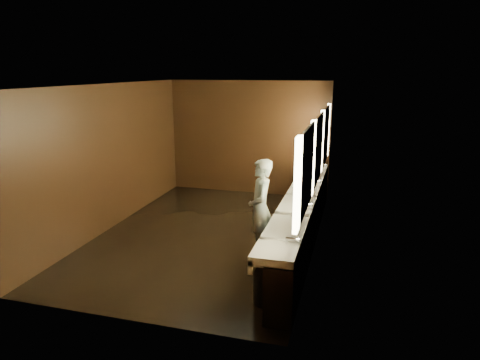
% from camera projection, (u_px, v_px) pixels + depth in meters
% --- Properties ---
extents(floor, '(6.00, 6.00, 0.00)m').
position_uv_depth(floor, '(209.00, 234.00, 8.18)').
color(floor, black).
rests_on(floor, ground).
extents(ceiling, '(4.00, 6.00, 0.02)m').
position_uv_depth(ceiling, '(206.00, 84.00, 7.47)').
color(ceiling, '#2D2D2B').
rests_on(ceiling, wall_back).
extents(wall_back, '(4.00, 0.02, 2.80)m').
position_uv_depth(wall_back, '(248.00, 138.00, 10.62)').
color(wall_back, black).
rests_on(wall_back, floor).
extents(wall_front, '(4.00, 0.02, 2.80)m').
position_uv_depth(wall_front, '(122.00, 215.00, 5.03)').
color(wall_front, black).
rests_on(wall_front, floor).
extents(wall_left, '(0.02, 6.00, 2.80)m').
position_uv_depth(wall_left, '(111.00, 157.00, 8.34)').
color(wall_left, black).
rests_on(wall_left, floor).
extents(wall_right, '(0.02, 6.00, 2.80)m').
position_uv_depth(wall_right, '(318.00, 169.00, 7.31)').
color(wall_right, black).
rests_on(wall_right, floor).
extents(sink_counter, '(0.55, 5.40, 1.01)m').
position_uv_depth(sink_counter, '(304.00, 218.00, 7.59)').
color(sink_counter, black).
rests_on(sink_counter, floor).
extents(mirror_band, '(0.06, 5.03, 1.15)m').
position_uv_depth(mirror_band, '(318.00, 149.00, 7.23)').
color(mirror_band, '#FFF3B5').
rests_on(mirror_band, wall_right).
extents(person, '(0.56, 0.70, 1.67)m').
position_uv_depth(person, '(261.00, 209.00, 7.02)').
color(person, '#9AD1E6').
rests_on(person, floor).
extents(trash_bin, '(0.44, 0.44, 0.60)m').
position_uv_depth(trash_bin, '(267.00, 282.00, 5.73)').
color(trash_bin, black).
rests_on(trash_bin, floor).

